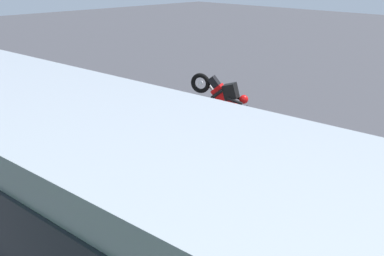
{
  "coord_description": "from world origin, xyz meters",
  "views": [
    {
      "loc": [
        -6.84,
        7.67,
        4.71
      ],
      "look_at": [
        0.62,
        0.27,
        1.1
      ],
      "focal_mm": 44.55,
      "sensor_mm": 36.0,
      "label": 1
    }
  ],
  "objects_px": {
    "spectator_centre": "(91,144)",
    "parked_motorcycle_silver": "(185,241)",
    "spectator_left": "(120,163)",
    "spectator_far_left": "(176,177)",
    "stunt_motorcycle": "(223,98)"
  },
  "relations": [
    {
      "from": "spectator_far_left",
      "to": "spectator_centre",
      "type": "xyz_separation_m",
      "value": [
        2.56,
        0.16,
        0.01
      ]
    },
    {
      "from": "spectator_left",
      "to": "stunt_motorcycle",
      "type": "distance_m",
      "value": 5.41
    },
    {
      "from": "spectator_centre",
      "to": "parked_motorcycle_silver",
      "type": "relative_size",
      "value": 0.83
    },
    {
      "from": "spectator_centre",
      "to": "parked_motorcycle_silver",
      "type": "xyz_separation_m",
      "value": [
        -3.62,
        0.65,
        -0.53
      ]
    },
    {
      "from": "spectator_centre",
      "to": "stunt_motorcycle",
      "type": "height_order",
      "value": "stunt_motorcycle"
    },
    {
      "from": "spectator_far_left",
      "to": "parked_motorcycle_silver",
      "type": "relative_size",
      "value": 0.82
    },
    {
      "from": "spectator_centre",
      "to": "stunt_motorcycle",
      "type": "distance_m",
      "value": 4.85
    },
    {
      "from": "spectator_far_left",
      "to": "stunt_motorcycle",
      "type": "height_order",
      "value": "stunt_motorcycle"
    },
    {
      "from": "parked_motorcycle_silver",
      "to": "spectator_far_left",
      "type": "bearing_deg",
      "value": -37.45
    },
    {
      "from": "spectator_centre",
      "to": "spectator_left",
      "type": "bearing_deg",
      "value": 169.33
    },
    {
      "from": "spectator_left",
      "to": "parked_motorcycle_silver",
      "type": "bearing_deg",
      "value": 170.12
    },
    {
      "from": "stunt_motorcycle",
      "to": "spectator_left",
      "type": "bearing_deg",
      "value": 109.85
    },
    {
      "from": "spectator_left",
      "to": "parked_motorcycle_silver",
      "type": "relative_size",
      "value": 0.86
    },
    {
      "from": "stunt_motorcycle",
      "to": "spectator_far_left",
      "type": "bearing_deg",
      "value": 122.75
    },
    {
      "from": "parked_motorcycle_silver",
      "to": "stunt_motorcycle",
      "type": "xyz_separation_m",
      "value": [
        4.06,
        -5.48,
        0.56
      ]
    }
  ]
}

